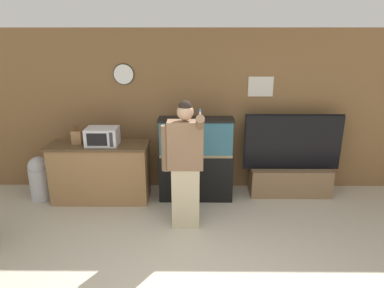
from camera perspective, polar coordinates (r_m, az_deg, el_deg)
name	(u,v)px	position (r m, az deg, el deg)	size (l,w,h in m)	color
wall_back_paneled	(199,112)	(5.59, 1.24, 5.42)	(10.00, 0.08, 2.60)	brown
counter_island	(101,172)	(5.51, -14.95, -4.55)	(1.50, 0.55, 0.92)	olive
microwave	(102,136)	(5.27, -14.72, 1.24)	(0.47, 0.34, 0.26)	silver
knife_block	(77,137)	(5.43, -18.65, 1.14)	(0.14, 0.10, 0.30)	olive
aquarium_on_stand	(196,159)	(5.31, 0.65, -2.58)	(1.13, 0.36, 1.31)	black
tv_on_stand	(290,172)	(5.76, 16.07, -4.44)	(1.54, 0.40, 1.33)	brown
person_standing	(185,164)	(4.44, -1.22, -3.32)	(0.55, 0.41, 1.74)	#BCAD89
trash_bin	(40,178)	(5.90, -24.03, -5.13)	(0.33, 0.33, 0.70)	#B7B7BC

